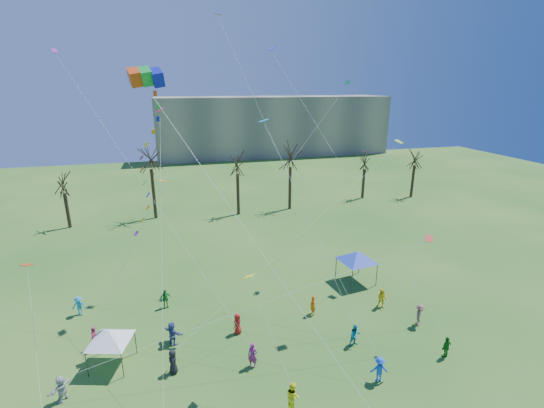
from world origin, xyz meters
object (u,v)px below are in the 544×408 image
object	(u,v)px
big_box_kite	(153,167)
canopy_tent_blue	(357,256)
canopy_tent_white	(110,336)
distant_building	(273,126)

from	to	relation	value
big_box_kite	canopy_tent_blue	bearing A→B (deg)	23.92
big_box_kite	canopy_tent_white	size ratio (longest dim) A/B	6.47
canopy_tent_blue	distant_building	bearing A→B (deg)	81.05
big_box_kite	canopy_tent_white	bearing A→B (deg)	157.07
distant_building	canopy_tent_white	xyz separation A→B (m)	(-31.70, -75.11, -5.26)
distant_building	canopy_tent_white	world-z (taller)	distant_building
distant_building	big_box_kite	world-z (taller)	big_box_kite
distant_building	canopy_tent_blue	size ratio (longest dim) A/B	14.56
canopy_tent_white	canopy_tent_blue	size ratio (longest dim) A/B	0.82
big_box_kite	canopy_tent_blue	size ratio (longest dim) A/B	5.31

